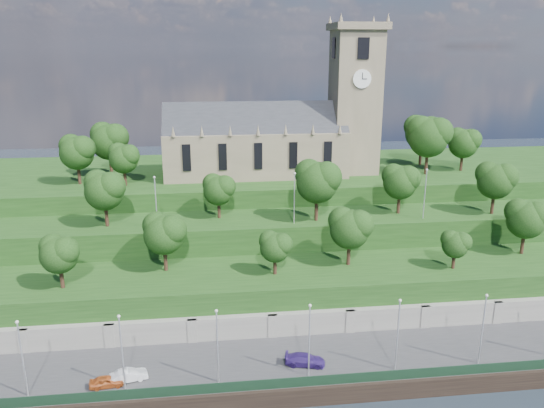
{
  "coord_description": "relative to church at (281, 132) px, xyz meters",
  "views": [
    {
      "loc": [
        -12.11,
        -47.9,
        37.28
      ],
      "look_at": [
        -2.83,
        30.0,
        13.91
      ],
      "focal_mm": 35.0,
      "sensor_mm": 36.0,
      "label": 1
    }
  ],
  "objects": [
    {
      "name": "lamp_posts_upper",
      "position": [
        -0.79,
        -19.98,
        -6.01
      ],
      "size": [
        40.36,
        0.36,
        7.81
      ],
      "color": "#B2B2B7",
      "rests_on": "embankment_upper"
    },
    {
      "name": "church",
      "position": [
        0.0,
        0.0,
        0.0
      ],
      "size": [
        38.6,
        12.35,
        27.6
      ],
      "color": "#6A5E4A",
      "rests_on": "hilltop"
    },
    {
      "name": "promenade",
      "position": [
        -0.79,
        -39.98,
        -21.52
      ],
      "size": [
        160.0,
        12.0,
        2.0
      ],
      "primitive_type": "cube",
      "color": "#2D2D30",
      "rests_on": "ground"
    },
    {
      "name": "embankment_lower",
      "position": [
        -0.79,
        -27.98,
        -18.52
      ],
      "size": [
        160.0,
        12.0,
        8.0
      ],
      "primitive_type": "cube",
      "color": "#173812",
      "rests_on": "ground"
    },
    {
      "name": "trees_hilltop",
      "position": [
        3.7,
        -1.09,
        -1.19
      ],
      "size": [
        74.54,
        15.63,
        10.52
      ],
      "color": "black",
      "rests_on": "hilltop"
    },
    {
      "name": "fence",
      "position": [
        -0.79,
        -45.38,
        -19.92
      ],
      "size": [
        160.0,
        0.1,
        1.2
      ],
      "primitive_type": "cube",
      "color": "black",
      "rests_on": "promenade"
    },
    {
      "name": "embankment_upper",
      "position": [
        -0.79,
        -16.98,
        -16.52
      ],
      "size": [
        160.0,
        10.0,
        12.0
      ],
      "primitive_type": "cube",
      "color": "#173812",
      "rests_on": "ground"
    },
    {
      "name": "retaining_wall",
      "position": [
        -0.79,
        -34.01,
        -20.02
      ],
      "size": [
        160.0,
        2.1,
        5.0
      ],
      "color": "slate",
      "rests_on": "ground"
    },
    {
      "name": "lamp_posts_promenade",
      "position": [
        -2.79,
        -43.48,
        -15.48
      ],
      "size": [
        60.36,
        0.36,
        8.83
      ],
      "color": "#B2B2B7",
      "rests_on": "promenade"
    },
    {
      "name": "trees_upper",
      "position": [
        2.82,
        -18.07,
        -4.83
      ],
      "size": [
        65.24,
        8.43,
        9.33
      ],
      "color": "black",
      "rests_on": "embankment_upper"
    },
    {
      "name": "car_right",
      "position": [
        -2.8,
        -41.4,
        -19.85
      ],
      "size": [
        4.94,
        2.9,
        1.34
      ],
      "primitive_type": "imported",
      "rotation": [
        0.0,
        0.0,
        1.34
      ],
      "color": "navy",
      "rests_on": "promenade"
    },
    {
      "name": "car_middle",
      "position": [
        -22.59,
        -42.08,
        -19.85
      ],
      "size": [
        4.29,
        2.34,
        1.34
      ],
      "primitive_type": "imported",
      "rotation": [
        0.0,
        0.0,
        1.81
      ],
      "color": "silver",
      "rests_on": "promenade"
    },
    {
      "name": "car_left",
      "position": [
        -24.8,
        -42.86,
        -19.9
      ],
      "size": [
        3.76,
        1.85,
        1.23
      ],
      "primitive_type": "imported",
      "rotation": [
        0.0,
        0.0,
        1.68
      ],
      "color": "#A54A1B",
      "rests_on": "promenade"
    },
    {
      "name": "trees_lower",
      "position": [
        0.77,
        -27.34,
        -9.32
      ],
      "size": [
        69.84,
        9.11,
        8.24
      ],
      "color": "black",
      "rests_on": "embankment_lower"
    },
    {
      "name": "quay_wall",
      "position": [
        -0.79,
        -46.03,
        -21.42
      ],
      "size": [
        160.0,
        0.5,
        2.2
      ],
      "primitive_type": "cube",
      "color": "black",
      "rests_on": "ground"
    },
    {
      "name": "ground",
      "position": [
        -0.79,
        -45.98,
        -22.52
      ],
      "size": [
        320.0,
        320.0,
        0.0
      ],
      "primitive_type": "plane",
      "color": "black",
      "rests_on": "ground"
    },
    {
      "name": "hilltop",
      "position": [
        -0.79,
        4.02,
        -15.02
      ],
      "size": [
        160.0,
        32.0,
        15.0
      ],
      "primitive_type": "cube",
      "color": "#173812",
      "rests_on": "ground"
    }
  ]
}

